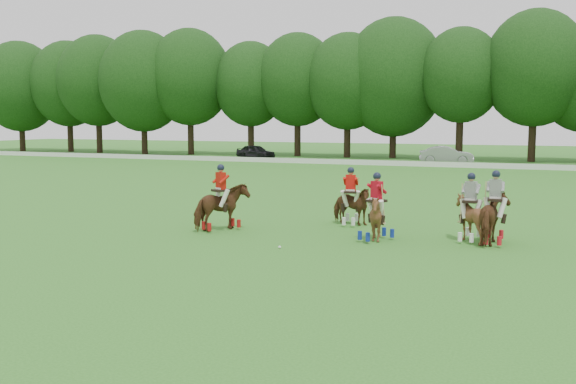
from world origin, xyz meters
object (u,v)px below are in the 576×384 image
at_px(car_left, 256,152).
at_px(polo_stripe_a, 495,217).
at_px(polo_ball, 280,247).
at_px(polo_stripe_b, 470,217).
at_px(polo_red_b, 350,205).
at_px(polo_red_c, 376,217).
at_px(polo_red_a, 221,207).
at_px(car_mid, 446,155).

relative_size(car_left, polo_stripe_a, 1.81).
bearing_deg(polo_ball, polo_stripe_a, 28.65).
xyz_separation_m(polo_stripe_a, polo_stripe_b, (-0.77, 0.15, -0.06)).
height_order(car_left, polo_red_b, polo_red_b).
relative_size(polo_red_c, polo_stripe_b, 1.00).
bearing_deg(polo_red_c, polo_stripe_b, 21.07).
distance_m(polo_red_a, polo_stripe_b, 8.54).
height_order(car_mid, polo_stripe_a, polo_stripe_a).
distance_m(car_left, car_mid, 19.05).
bearing_deg(car_left, car_mid, -74.22).
bearing_deg(polo_red_c, polo_ball, -135.85).
height_order(car_left, polo_red_a, polo_red_a).
bearing_deg(polo_stripe_a, car_mid, 100.70).
bearing_deg(polo_red_a, polo_red_b, 37.02).
xyz_separation_m(car_mid, polo_red_b, (1.87, -36.15, -0.03)).
relative_size(car_left, polo_red_a, 1.79).
relative_size(car_mid, polo_red_b, 2.21).
distance_m(car_mid, polo_red_a, 39.15).
relative_size(polo_stripe_a, polo_ball, 26.07).
relative_size(polo_red_b, polo_red_c, 0.97).
xyz_separation_m(polo_red_c, polo_ball, (-2.42, -2.35, -0.75)).
height_order(polo_red_a, polo_red_c, polo_red_a).
relative_size(car_mid, polo_stripe_a, 2.05).
height_order(polo_red_a, polo_red_b, polo_red_a).
bearing_deg(car_mid, polo_ball, 170.13).
height_order(polo_red_b, polo_stripe_b, polo_stripe_b).
xyz_separation_m(polo_red_a, polo_red_b, (3.90, 2.94, -0.10)).
distance_m(polo_red_a, polo_red_b, 4.89).
bearing_deg(polo_red_b, polo_stripe_b, -20.33).
bearing_deg(polo_red_c, polo_red_b, 121.69).
height_order(polo_red_b, polo_red_c, polo_red_c).
xyz_separation_m(car_left, polo_ball, (20.22, -41.28, -0.68)).
relative_size(polo_red_b, polo_stripe_b, 0.97).
bearing_deg(polo_stripe_a, polo_red_a, -173.16).
xyz_separation_m(polo_red_b, polo_stripe_a, (5.31, -1.84, 0.09)).
bearing_deg(polo_stripe_a, polo_ball, -151.35).
distance_m(polo_red_a, polo_ball, 3.95).
relative_size(polo_red_c, polo_stripe_a, 0.96).
height_order(polo_stripe_a, polo_ball, polo_stripe_a).
bearing_deg(polo_stripe_b, car_left, 123.95).
relative_size(car_mid, polo_ball, 53.39).
relative_size(car_left, car_mid, 0.88).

